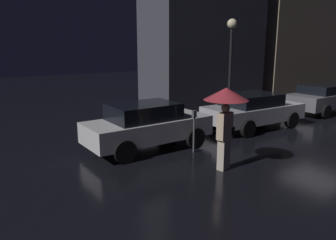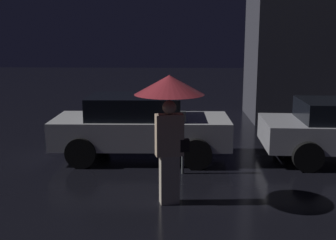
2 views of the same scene
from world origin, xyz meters
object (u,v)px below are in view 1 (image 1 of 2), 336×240
(parked_car_silver, at_px, (253,110))
(pedestrian_with_umbrella, at_px, (226,105))
(parking_meter, at_px, (194,127))
(street_lamp_near, at_px, (231,46))
(parked_car_grey, at_px, (325,97))
(parked_car_white, at_px, (147,125))

(parked_car_silver, xyz_separation_m, pedestrian_with_umbrella, (-4.16, -2.75, 1.04))
(parking_meter, distance_m, street_lamp_near, 6.55)
(parked_car_grey, height_order, parking_meter, parked_car_grey)
(parking_meter, bearing_deg, parked_car_white, 131.44)
(parked_car_white, bearing_deg, parked_car_silver, -1.28)
(parked_car_silver, distance_m, parked_car_grey, 5.43)
(street_lamp_near, bearing_deg, parked_car_silver, -112.63)
(pedestrian_with_umbrella, height_order, parking_meter, pedestrian_with_umbrella)
(parked_car_silver, xyz_separation_m, parked_car_grey, (5.42, 0.19, -0.00))
(parked_car_white, bearing_deg, parking_meter, -49.77)
(parked_car_white, height_order, parking_meter, parked_car_white)
(parked_car_white, relative_size, parking_meter, 3.07)
(parked_car_grey, xyz_separation_m, parking_meter, (-9.36, -1.34, 0.08))
(parked_car_silver, relative_size, pedestrian_with_umbrella, 1.87)
(parked_car_white, height_order, parked_car_grey, parked_car_white)
(parked_car_grey, height_order, street_lamp_near, street_lamp_near)
(parking_meter, xyz_separation_m, street_lamp_near, (4.94, 3.56, 2.42))
(parking_meter, bearing_deg, parked_car_silver, 16.26)
(parking_meter, relative_size, street_lamp_near, 0.30)
(parked_car_white, distance_m, pedestrian_with_umbrella, 3.04)
(parked_car_silver, distance_m, street_lamp_near, 3.61)
(parked_car_grey, bearing_deg, street_lamp_near, 153.20)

